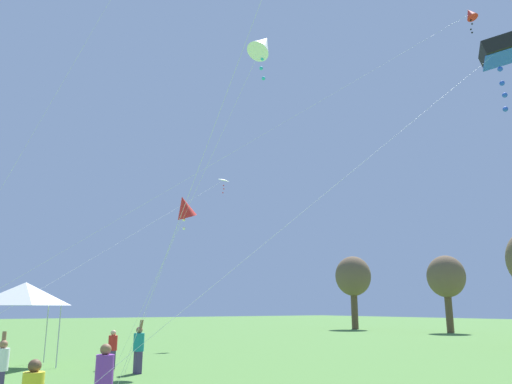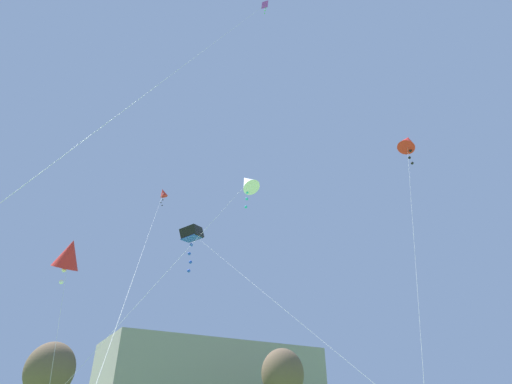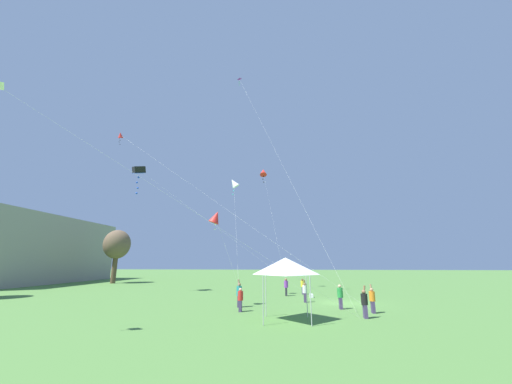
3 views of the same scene
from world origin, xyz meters
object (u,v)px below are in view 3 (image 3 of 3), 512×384
Objects in this scene: kite_red_diamond_0 at (216,217)px; kite_white_delta_2 at (7,92)px; person_orange_shirt at (372,299)px; kite_black_box_4 at (139,171)px; kite_red_diamond_6 at (263,172)px; person_black_shirt at (365,302)px; person_white_shirt at (305,291)px; person_green_shirt at (340,296)px; kite_purple_delta_5 at (243,87)px; festival_tent at (286,266)px; person_red_shirt at (240,299)px; kite_red_diamond_3 at (121,136)px; kite_white_diamond_1 at (234,183)px; cooler_box at (311,296)px; person_yellow_shirt at (303,286)px; person_purple_shirt at (286,286)px; person_teal_shirt at (239,294)px.

kite_red_diamond_0 is 0.40× the size of kite_white_delta_2.
person_orange_shirt is 0.09× the size of kite_black_box_4.
kite_red_diamond_6 reaches higher than person_orange_shirt.
person_black_shirt is 0.12× the size of kite_red_diamond_6.
kite_white_delta_2 is 30.11m from kite_red_diamond_6.
person_white_shirt is 0.11× the size of kite_red_diamond_6.
person_green_shirt is 25.80m from kite_purple_delta_5.
person_red_shirt is (3.00, 3.28, -2.33)m from festival_tent.
kite_white_delta_2 is (-11.74, 18.16, 10.92)m from person_green_shirt.
kite_red_diamond_6 is at bearing 103.53° from person_black_shirt.
kite_red_diamond_3 is at bearing 21.81° from person_green_shirt.
person_green_shirt is 2.47m from person_orange_shirt.
kite_red_diamond_6 is (7.01, -15.04, 1.60)m from kite_black_box_4.
kite_red_diamond_3 is at bearing 119.17° from kite_red_diamond_6.
kite_red_diamond_0 is at bearing -109.72° from person_white_shirt.
kite_white_diamond_1 is at bearing -55.29° from person_red_shirt.
person_yellow_shirt is at bearing 12.57° from cooler_box.
kite_black_box_4 reaches higher than person_green_shirt.
person_purple_shirt is at bearing -73.95° from kite_purple_delta_5.
person_purple_shirt is at bearing -74.32° from kite_white_diamond_1.
cooler_box is 0.38× the size of person_purple_shirt.
person_green_shirt is 0.14× the size of kite_white_diamond_1.
person_purple_shirt is 0.92× the size of person_orange_shirt.
kite_white_diamond_1 reaches higher than person_purple_shirt.
person_white_shirt is at bearing 106.77° from person_purple_shirt.
kite_black_box_4 is at bearing 58.42° from person_orange_shirt.
kite_red_diamond_6 is (8.79, -1.84, -8.14)m from kite_purple_delta_5.
kite_red_diamond_0 reaches higher than person_teal_shirt.
person_teal_shirt is at bearing -58.18° from person_red_shirt.
kite_red_diamond_3 is 1.23× the size of kite_black_box_4.
kite_purple_delta_5 reaches higher than kite_white_delta_2.
person_white_shirt is 1.15× the size of person_yellow_shirt.
person_teal_shirt is 1.30× the size of person_red_shirt.
kite_red_diamond_0 is 18.52m from kite_red_diamond_6.
kite_white_diamond_1 is at bearing -160.44° from person_white_shirt.
kite_black_box_4 is (8.52, 14.02, 13.47)m from person_teal_shirt.
festival_tent is at bearing 86.82° from person_green_shirt.
person_orange_shirt is (-1.87, -9.72, -0.08)m from person_teal_shirt.
person_orange_shirt is at bearing -126.28° from kite_white_diamond_1.
person_orange_shirt is (-11.62, -4.05, 0.04)m from person_yellow_shirt.
kite_purple_delta_5 is at bearing 168.15° from kite_red_diamond_6.
kite_red_diamond_0 is 15.09m from kite_white_delta_2.
kite_white_delta_2 is at bearing 63.66° from person_red_shirt.
person_white_shirt is 0.07× the size of kite_purple_delta_5.
person_teal_shirt reaches higher than person_orange_shirt.
person_black_shirt reaches higher than cooler_box.
festival_tent is at bearing -57.61° from person_white_shirt.
person_red_shirt is at bearing -172.09° from kite_purple_delta_5.
cooler_box is at bearing 13.34° from person_orange_shirt.
person_yellow_shirt is at bearing -7.63° from festival_tent.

